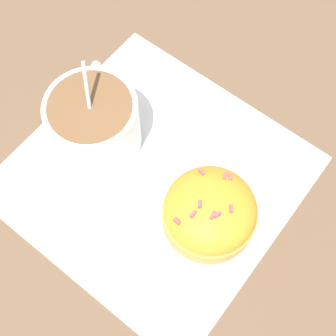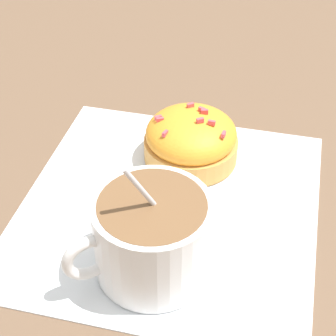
{
  "view_description": "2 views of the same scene",
  "coord_description": "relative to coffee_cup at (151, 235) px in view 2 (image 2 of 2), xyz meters",
  "views": [
    {
      "loc": [
        -0.14,
        0.14,
        0.46
      ],
      "look_at": [
        -0.02,
        -0.0,
        0.04
      ],
      "focal_mm": 50.0,
      "sensor_mm": 36.0,
      "label": 1
    },
    {
      "loc": [
        0.36,
        0.11,
        0.36
      ],
      "look_at": [
        -0.01,
        -0.0,
        0.04
      ],
      "focal_mm": 60.0,
      "sensor_mm": 36.0,
      "label": 2
    }
  ],
  "objects": [
    {
      "name": "frosted_pastry",
      "position": [
        -0.15,
        -0.01,
        -0.02
      ],
      "size": [
        0.09,
        0.09,
        0.06
      ],
      "color": "#D19347",
      "rests_on": "paper_napkin"
    },
    {
      "name": "coffee_cup",
      "position": [
        0.0,
        0.0,
        0.0
      ],
      "size": [
        0.1,
        0.1,
        0.11
      ],
      "color": "white",
      "rests_on": "paper_napkin"
    },
    {
      "name": "ground_plane",
      "position": [
        -0.07,
        -0.01,
        -0.04
      ],
      "size": [
        3.0,
        3.0,
        0.0
      ],
      "primitive_type": "plane",
      "color": "brown"
    },
    {
      "name": "paper_napkin",
      "position": [
        -0.07,
        -0.01,
        -0.04
      ],
      "size": [
        0.3,
        0.29,
        0.0
      ],
      "color": "white",
      "rests_on": "ground_plane"
    }
  ]
}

